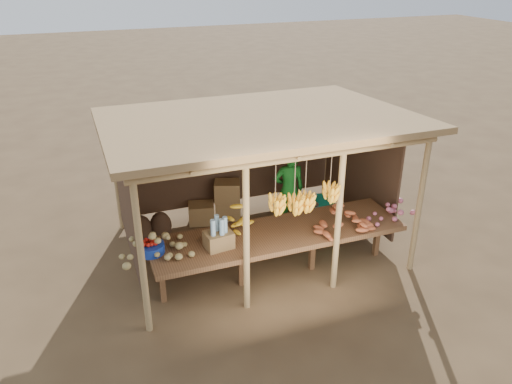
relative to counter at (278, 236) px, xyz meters
name	(u,v)px	position (x,y,z in m)	size (l,w,h in m)	color
ground	(256,246)	(0.00, 0.95, -0.74)	(60.00, 60.00, 0.00)	brown
stall_structure	(255,141)	(0.01, 1.00, 1.18)	(4.70, 3.50, 2.43)	tan
counter	(278,236)	(0.00, 0.00, 0.00)	(3.90, 1.05, 0.80)	brown
potato_heap	(152,245)	(-1.88, -0.01, 0.24)	(0.99, 0.59, 0.37)	#9E8951
sweet_potato_heap	(343,219)	(0.95, -0.27, 0.24)	(0.90, 0.54, 0.35)	#A14C29
onion_heap	(393,207)	(1.89, -0.18, 0.24)	(0.87, 0.52, 0.36)	#BE5C74
banana_pile	(239,218)	(-0.51, 0.34, 0.24)	(0.64, 0.38, 0.35)	yellow
tomato_basin	(151,247)	(-1.90, 0.09, 0.15)	(0.39, 0.39, 0.21)	navy
bottle_box	(218,236)	(-0.96, -0.10, 0.25)	(0.42, 0.35, 0.49)	olive
vendor	(289,190)	(0.78, 1.34, 0.04)	(0.57, 0.37, 1.57)	#17671D
tarp_crate	(311,219)	(1.01, 0.87, -0.36)	(0.89, 0.80, 0.93)	brown
carton_stack	(219,204)	(-0.32, 2.10, -0.41)	(1.07, 0.49, 0.75)	olive
burlap_sacks	(151,225)	(-1.64, 1.93, -0.51)	(0.75, 0.39, 0.53)	#493122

